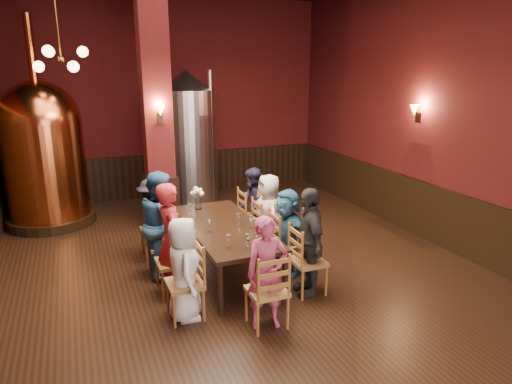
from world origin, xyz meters
name	(u,v)px	position (x,y,z in m)	size (l,w,h in m)	color
room	(219,127)	(0.00, 0.00, 2.25)	(10.00, 10.02, 4.50)	black
wainscot_right	(444,218)	(3.96, 0.00, 0.50)	(0.08, 9.90, 1.00)	black
wainscot_back	(157,175)	(0.00, 4.96, 0.50)	(7.90, 0.08, 1.00)	black
column	(156,108)	(-0.30, 2.80, 2.25)	(0.58, 0.58, 4.50)	#420E11
pendant_cluster	(61,59)	(-1.80, 2.90, 3.10)	(0.90, 0.90, 1.70)	#A57226
sconce_wall	(419,113)	(3.90, 0.80, 2.20)	(0.20, 0.20, 0.36)	black
sconce_column	(160,113)	(-0.30, 2.50, 2.20)	(0.20, 0.20, 0.36)	black
dining_table	(224,229)	(0.17, 0.40, 0.69)	(1.01, 2.40, 0.75)	black
chair_0	(184,283)	(-0.67, -0.60, 0.46)	(0.46, 0.46, 0.92)	brown
person_0	(184,269)	(-0.67, -0.60, 0.65)	(0.63, 0.41, 1.29)	silver
chair_1	(173,262)	(-0.68, 0.07, 0.46)	(0.46, 0.46, 0.92)	brown
person_1	(171,240)	(-0.68, 0.07, 0.78)	(0.57, 0.37, 1.56)	#A61C25
chair_2	(163,244)	(-0.68, 0.73, 0.46)	(0.46, 0.46, 0.92)	brown
person_2	(162,224)	(-0.68, 0.73, 0.78)	(0.76, 0.37, 1.57)	#285686
chair_3	(155,230)	(-0.68, 1.40, 0.46)	(0.46, 0.46, 0.92)	brown
person_3	(154,218)	(-0.68, 1.40, 0.66)	(0.85, 0.49, 1.32)	black
chair_4	(308,261)	(1.03, -0.60, 0.46)	(0.46, 0.46, 0.92)	brown
person_4	(309,241)	(1.03, -0.60, 0.74)	(0.87, 0.36, 1.48)	black
chair_5	(286,244)	(1.02, 0.07, 0.46)	(0.46, 0.46, 0.92)	brown
person_5	(287,232)	(1.02, 0.07, 0.65)	(1.20, 0.38, 1.30)	#2B5A82
chair_6	(268,229)	(1.02, 0.73, 0.46)	(0.46, 0.46, 0.92)	brown
person_6	(268,216)	(1.02, 0.73, 0.68)	(0.67, 0.43, 1.37)	#C2B0AB
chair_7	(253,217)	(1.02, 1.40, 0.46)	(0.46, 0.46, 0.92)	brown
person_7	(253,206)	(1.02, 1.40, 0.66)	(0.64, 0.32, 1.32)	#1F1D3B
chair_8	(267,290)	(0.18, -1.15, 0.46)	(0.46, 0.46, 0.92)	brown
person_8	(267,273)	(0.18, -1.15, 0.68)	(0.50, 0.33, 1.37)	#9B334F
copper_kettle	(44,152)	(-2.29, 3.80, 1.42)	(1.84, 1.84, 3.88)	black
steel_vessel	(188,140)	(0.54, 3.94, 1.46)	(1.28, 1.28, 2.91)	#B2B2B7
rose_vase	(198,195)	(0.03, 1.31, 0.99)	(0.22, 0.22, 0.37)	white
wine_glass_0	(257,239)	(0.33, -0.45, 0.83)	(0.07, 0.07, 0.17)	white
wine_glass_1	(239,219)	(0.38, 0.36, 0.83)	(0.07, 0.07, 0.17)	white
wine_glass_2	(209,226)	(-0.10, 0.24, 0.83)	(0.07, 0.07, 0.17)	white
wine_glass_3	(247,240)	(0.20, -0.46, 0.83)	(0.07, 0.07, 0.17)	white
wine_glass_4	(248,244)	(0.16, -0.59, 0.83)	(0.07, 0.07, 0.17)	white
wine_glass_5	(191,209)	(-0.15, 1.08, 0.83)	(0.07, 0.07, 0.17)	white
wine_glass_6	(228,241)	(-0.04, -0.40, 0.83)	(0.07, 0.07, 0.17)	white
wine_glass_7	(256,227)	(0.49, -0.04, 0.83)	(0.07, 0.07, 0.17)	white
wine_glass_8	(251,222)	(0.51, 0.18, 0.83)	(0.07, 0.07, 0.17)	white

